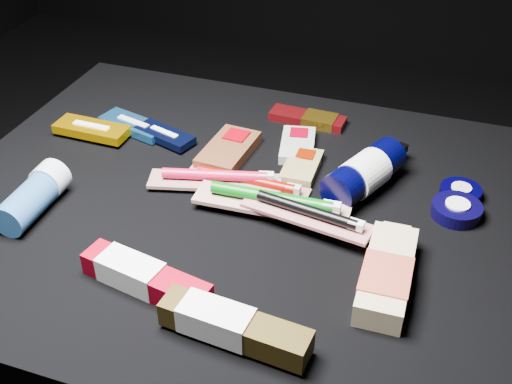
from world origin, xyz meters
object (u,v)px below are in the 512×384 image
(lotion_bottle, at_px, (365,173))
(bodywash_bottle, at_px, (386,276))
(deodorant_stick, at_px, (34,197))
(toothpaste_carton_red, at_px, (141,276))

(lotion_bottle, height_order, bodywash_bottle, lotion_bottle)
(bodywash_bottle, xyz_separation_m, deodorant_stick, (-0.54, -0.01, 0.01))
(bodywash_bottle, distance_m, deodorant_stick, 0.54)
(lotion_bottle, bearing_deg, deodorant_stick, -131.45)
(bodywash_bottle, relative_size, deodorant_stick, 1.38)
(bodywash_bottle, xyz_separation_m, toothpaste_carton_red, (-0.31, -0.11, -0.00))
(lotion_bottle, height_order, toothpaste_carton_red, lotion_bottle)
(deodorant_stick, bearing_deg, lotion_bottle, 24.14)
(bodywash_bottle, distance_m, toothpaste_carton_red, 0.33)
(lotion_bottle, height_order, deodorant_stick, lotion_bottle)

